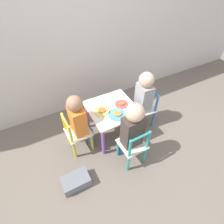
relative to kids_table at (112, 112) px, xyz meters
The scene contains 13 objects.
ground_plane 0.36m from the kids_table, ahead, with size 6.00×6.00×0.00m, color #6B6056.
house_wall 1.20m from the kids_table, 90.00° to the left, with size 6.00×0.06×2.60m.
kids_table is the anchor object (origin of this frame).
chair_teal 0.47m from the kids_table, 88.91° to the right, with size 0.26×0.26×0.52m.
chair_blue 0.47m from the kids_table, ahead, with size 0.28×0.28×0.52m.
chair_yellow 0.47m from the kids_table, behind, with size 0.27×0.27×0.52m.
child_front 0.42m from the kids_table, 88.91° to the right, with size 0.20×0.22×0.80m.
child_right 0.41m from the kids_table, ahead, with size 0.23×0.21×0.79m.
child_left 0.41m from the kids_table, behind, with size 0.22×0.21×0.76m.
plate_front 0.15m from the kids_table, 90.00° to the right, with size 0.20×0.20×0.03m.
plate_right 0.15m from the kids_table, ahead, with size 0.15×0.15×0.03m.
plate_left 0.15m from the kids_table, behind, with size 0.18×0.18×0.03m.
storage_bin 0.83m from the kids_table, 145.91° to the right, with size 0.27×0.18×0.11m.
Camera 1 is at (-0.68, -1.29, 1.77)m, focal length 28.00 mm.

